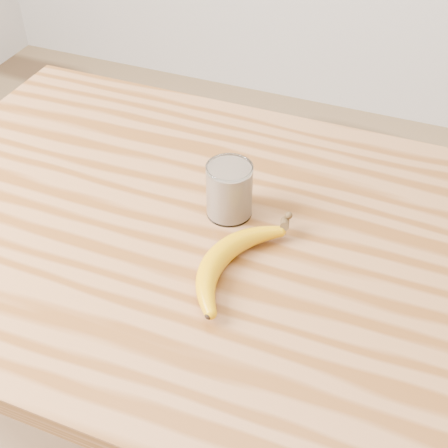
% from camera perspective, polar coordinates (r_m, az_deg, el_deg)
% --- Properties ---
extents(table, '(1.20, 0.80, 0.90)m').
position_cam_1_polar(table, '(1.13, -0.74, -5.60)').
color(table, '#986438').
rests_on(table, ground).
extents(smoothie_glass, '(0.08, 0.08, 0.10)m').
position_cam_1_polar(smoothie_glass, '(1.05, 0.49, 3.09)').
color(smoothie_glass, white).
rests_on(smoothie_glass, table).
extents(banana, '(0.17, 0.32, 0.04)m').
position_cam_1_polar(banana, '(0.97, -0.53, -2.98)').
color(banana, '#C98B05').
rests_on(banana, table).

